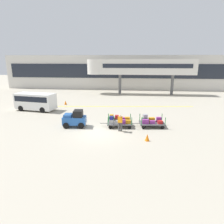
# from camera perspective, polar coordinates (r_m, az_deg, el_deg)

# --- Properties ---
(ground_plane) EXTENTS (120.00, 120.00, 0.00)m
(ground_plane) POSITION_cam_1_polar(r_m,az_deg,el_deg) (17.22, -3.85, -5.90)
(ground_plane) COLOR #A8A08E
(apron_lead_line) EXTENTS (19.04, 1.98, 0.01)m
(apron_lead_line) POSITION_cam_1_polar(r_m,az_deg,el_deg) (26.56, 2.75, 1.61)
(apron_lead_line) COLOR yellow
(apron_lead_line) RESTS_ON ground_plane
(terminal_building) EXTENTS (47.68, 2.51, 6.90)m
(terminal_building) POSITION_cam_1_polar(r_m,az_deg,el_deg) (42.02, 1.99, 11.29)
(terminal_building) COLOR beige
(terminal_building) RESTS_ON ground_plane
(jet_bridge) EXTENTS (18.85, 3.00, 6.10)m
(jet_bridge) POSITION_cam_1_polar(r_m,az_deg,el_deg) (35.89, 7.05, 12.65)
(jet_bridge) COLOR silver
(jet_bridge) RESTS_ON ground_plane
(baggage_tug) EXTENTS (2.19, 1.40, 1.58)m
(baggage_tug) POSITION_cam_1_polar(r_m,az_deg,el_deg) (18.73, -10.62, -1.97)
(baggage_tug) COLOR #2659A5
(baggage_tug) RESTS_ON ground_plane
(baggage_cart_lead) EXTENTS (3.05, 1.61, 1.10)m
(baggage_cart_lead) POSITION_cam_1_polar(r_m,az_deg,el_deg) (18.51, 2.03, -2.63)
(baggage_cart_lead) COLOR #4C4C4F
(baggage_cart_lead) RESTS_ON ground_plane
(baggage_cart_middle) EXTENTS (3.05, 1.61, 1.14)m
(baggage_cart_middle) POSITION_cam_1_polar(r_m,az_deg,el_deg) (18.82, 11.15, -2.69)
(baggage_cart_middle) COLOR #4C4C4F
(baggage_cart_middle) RESTS_ON ground_plane
(baggage_handler) EXTENTS (0.40, 0.44, 1.56)m
(baggage_handler) POSITION_cam_1_polar(r_m,az_deg,el_deg) (17.20, 2.34, -2.86)
(baggage_handler) COLOR #4C4C4C
(baggage_handler) RESTS_ON ground_plane
(shuttle_van) EXTENTS (5.05, 2.66, 2.10)m
(shuttle_van) POSITION_cam_1_polar(r_m,az_deg,el_deg) (26.06, -21.11, 3.12)
(shuttle_van) COLOR white
(shuttle_van) RESTS_ON ground_plane
(safety_cone_near) EXTENTS (0.36, 0.36, 0.55)m
(safety_cone_near) POSITION_cam_1_polar(r_m,az_deg,el_deg) (28.35, -13.20, 2.64)
(safety_cone_near) COLOR orange
(safety_cone_near) RESTS_ON ground_plane
(safety_cone_far) EXTENTS (0.36, 0.36, 0.55)m
(safety_cone_far) POSITION_cam_1_polar(r_m,az_deg,el_deg) (15.66, 10.06, -7.21)
(safety_cone_far) COLOR orange
(safety_cone_far) RESTS_ON ground_plane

